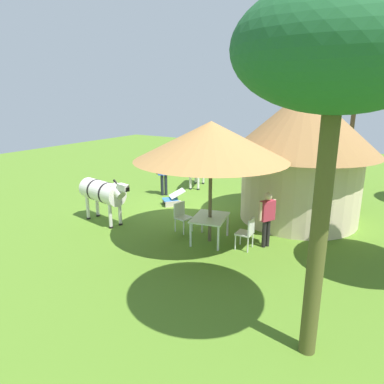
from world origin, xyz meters
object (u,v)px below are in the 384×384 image
thatched_hut (303,149)px  acacia_tree_far_lawn (358,82)px  acacia_tree_right_background (338,53)px  striped_lounge_chair (173,198)px  shade_umbrella (211,141)px  standing_watcher (164,171)px  patio_chair_near_hut (247,231)px  zebra_by_umbrella (103,192)px  patio_chair_near_lawn (182,215)px  patio_dining_table (210,220)px  guest_beside_umbrella (267,215)px  zebra_nearest_camera (197,165)px

thatched_hut → acacia_tree_far_lawn: (-5.49, 0.62, 2.21)m
thatched_hut → acacia_tree_right_background: (6.31, 2.00, 2.23)m
thatched_hut → striped_lounge_chair: 5.07m
shade_umbrella → standing_watcher: bearing=-128.2°
shade_umbrella → patio_chair_near_hut: 2.64m
shade_umbrella → striped_lounge_chair: shade_umbrella is taller
striped_lounge_chair → zebra_by_umbrella: bearing=115.3°
patio_chair_near_hut → patio_chair_near_lawn: bearing=82.9°
thatched_hut → patio_dining_table: 4.02m
patio_chair_near_hut → guest_beside_umbrella: size_ratio=0.57×
striped_lounge_chair → zebra_nearest_camera: size_ratio=0.47×
zebra_by_umbrella → acacia_tree_far_lawn: (-9.27, 5.90, 3.58)m
shade_umbrella → patio_dining_table: (-0.00, 0.00, -2.25)m
acacia_tree_far_lawn → acacia_tree_right_background: 11.88m
striped_lounge_chair → acacia_tree_far_lawn: size_ratio=0.18×
patio_chair_near_hut → acacia_tree_right_background: 5.72m
acacia_tree_far_lawn → patio_dining_table: bearing=-14.2°
thatched_hut → patio_chair_near_lawn: bearing=-41.7°
patio_chair_near_lawn → acacia_tree_far_lawn: acacia_tree_far_lawn is taller
patio_chair_near_lawn → guest_beside_umbrella: size_ratio=0.57×
patio_dining_table → zebra_by_umbrella: (0.53, -3.69, 0.38)m
patio_chair_near_lawn → striped_lounge_chair: 2.70m
standing_watcher → striped_lounge_chair: (0.87, 1.08, -0.81)m
patio_chair_near_lawn → zebra_by_umbrella: size_ratio=0.38×
shade_umbrella → guest_beside_umbrella: bearing=108.4°
patio_dining_table → acacia_tree_right_background: acacia_tree_right_background is taller
patio_dining_table → striped_lounge_chair: size_ratio=1.44×
striped_lounge_chair → patio_chair_near_hut: bearing=-166.9°
acacia_tree_far_lawn → thatched_hut: bearing=-6.5°
striped_lounge_chair → acacia_tree_far_lawn: (-6.50, 5.10, 4.36)m
patio_chair_near_hut → zebra_by_umbrella: zebra_by_umbrella is taller
guest_beside_umbrella → zebra_nearest_camera: (-4.52, -5.03, 0.09)m
patio_dining_table → striped_lounge_chair: 3.67m
patio_chair_near_hut → acacia_tree_right_background: size_ratio=0.16×
guest_beside_umbrella → striped_lounge_chair: bearing=94.9°
striped_lounge_chair → zebra_by_umbrella: size_ratio=0.41×
acacia_tree_right_background → zebra_nearest_camera: bearing=-138.6°
guest_beside_umbrella → standing_watcher: bearing=91.0°
guest_beside_umbrella → zebra_nearest_camera: 6.76m
standing_watcher → zebra_by_umbrella: (3.64, 0.27, -0.02)m
guest_beside_umbrella → standing_watcher: standing_watcher is taller
patio_chair_near_hut → guest_beside_umbrella: bearing=-43.5°
patio_dining_table → zebra_nearest_camera: (-5.02, -3.53, 0.38)m
shade_umbrella → patio_chair_near_hut: bearing=93.2°
patio_dining_table → striped_lounge_chair: bearing=-127.9°
thatched_hut → zebra_nearest_camera: 5.59m
standing_watcher → zebra_nearest_camera: (-1.90, 0.44, -0.02)m
standing_watcher → acacia_tree_right_background: 10.39m
acacia_tree_far_lawn → zebra_nearest_camera: bearing=-57.0°
standing_watcher → zebra_by_umbrella: bearing=54.7°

